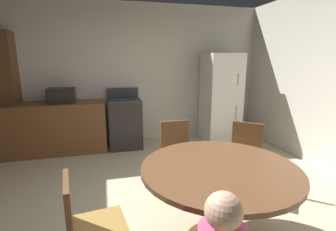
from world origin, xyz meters
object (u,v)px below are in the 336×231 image
object	(u,v)px
chair_west	(88,225)
chair_north	(177,151)
refrigerator	(221,98)
oven_range	(125,123)
microwave	(62,95)
dining_table	(219,182)
chair_northeast	(244,153)

from	to	relation	value
chair_west	chair_north	bearing A→B (deg)	42.29
refrigerator	oven_range	bearing A→B (deg)	178.41
oven_range	microwave	bearing A→B (deg)	-179.81
microwave	dining_table	distance (m)	3.31
microwave	refrigerator	bearing A→B (deg)	-0.96
refrigerator	chair_northeast	distance (m)	2.11
refrigerator	chair_west	world-z (taller)	refrigerator
dining_table	chair_north	distance (m)	1.09
microwave	dining_table	world-z (taller)	microwave
microwave	chair_north	xyz separation A→B (m)	(1.60, -1.75, -0.53)
dining_table	refrigerator	bearing A→B (deg)	64.06
dining_table	chair_northeast	world-z (taller)	chair_northeast
refrigerator	chair_north	distance (m)	2.24
chair_northeast	oven_range	bearing A→B (deg)	-104.72
oven_range	chair_west	xyz separation A→B (m)	(-0.50, -2.99, 0.03)
refrigerator	chair_northeast	bearing A→B (deg)	-107.36
chair_northeast	chair_north	xyz separation A→B (m)	(-0.79, 0.28, 0.00)
microwave	dining_table	bearing A→B (deg)	-59.82
oven_range	chair_north	size ratio (longest dim) A/B	1.26
oven_range	refrigerator	distance (m)	1.98
microwave	chair_northeast	world-z (taller)	microwave
oven_range	chair_northeast	bearing A→B (deg)	-57.24
dining_table	chair_north	xyz separation A→B (m)	(-0.05, 1.09, -0.11)
dining_table	oven_range	bearing A→B (deg)	101.50
microwave	chair_north	size ratio (longest dim) A/B	0.51
microwave	chair_northeast	distance (m)	3.18
microwave	chair_west	size ratio (longest dim) A/B	0.51
dining_table	chair_west	world-z (taller)	chair_west
microwave	chair_west	world-z (taller)	microwave
chair_northeast	chair_west	world-z (taller)	same
chair_northeast	chair_west	bearing A→B (deg)	-19.65
refrigerator	chair_west	xyz separation A→B (m)	(-2.43, -2.94, -0.38)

